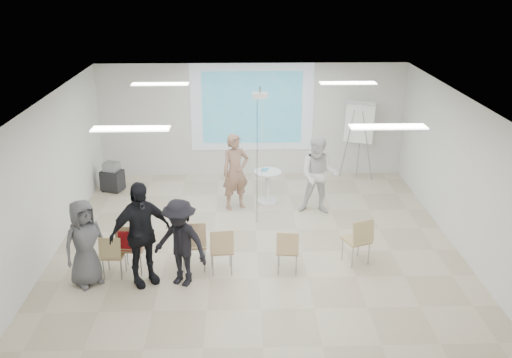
{
  "coord_description": "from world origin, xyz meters",
  "views": [
    {
      "loc": [
        -0.3,
        -10.05,
        5.35
      ],
      "look_at": [
        0.0,
        0.8,
        1.25
      ],
      "focal_mm": 40.0,
      "sensor_mm": 36.0,
      "label": 1
    }
  ],
  "objects_px": {
    "pedestal_table": "(268,185)",
    "av_cart": "(112,178)",
    "chair_center": "(222,247)",
    "laptop": "(194,241)",
    "chair_left_inner": "(194,241)",
    "chair_right_far": "(359,238)",
    "audience_left": "(140,227)",
    "player_right": "(319,171)",
    "player_left": "(235,167)",
    "chair_left_mid": "(131,244)",
    "flipchart_easel": "(359,123)",
    "chair_right_inner": "(288,248)",
    "chair_far_left": "(112,253)",
    "audience_mid": "(180,237)",
    "audience_outer": "(84,238)"
  },
  "relations": [
    {
      "from": "laptop",
      "to": "flipchart_easel",
      "type": "bearing_deg",
      "value": -132.74
    },
    {
      "from": "laptop",
      "to": "chair_left_mid",
      "type": "bearing_deg",
      "value": 6.78
    },
    {
      "from": "chair_left_inner",
      "to": "flipchart_easel",
      "type": "bearing_deg",
      "value": 47.92
    },
    {
      "from": "chair_left_mid",
      "to": "player_right",
      "type": "bearing_deg",
      "value": 42.54
    },
    {
      "from": "av_cart",
      "to": "chair_left_mid",
      "type": "bearing_deg",
      "value": -54.54
    },
    {
      "from": "player_right",
      "to": "audience_mid",
      "type": "relative_size",
      "value": 1.1
    },
    {
      "from": "av_cart",
      "to": "player_left",
      "type": "bearing_deg",
      "value": -1.33
    },
    {
      "from": "chair_far_left",
      "to": "chair_right_far",
      "type": "height_order",
      "value": "chair_right_far"
    },
    {
      "from": "audience_left",
      "to": "chair_right_far",
      "type": "bearing_deg",
      "value": -24.86
    },
    {
      "from": "chair_right_far",
      "to": "audience_left",
      "type": "relative_size",
      "value": 0.43
    },
    {
      "from": "pedestal_table",
      "to": "player_right",
      "type": "xyz_separation_m",
      "value": [
        1.12,
        -0.6,
        0.55
      ]
    },
    {
      "from": "player_left",
      "to": "av_cart",
      "type": "relative_size",
      "value": 2.69
    },
    {
      "from": "player_right",
      "to": "flipchart_easel",
      "type": "relative_size",
      "value": 0.98
    },
    {
      "from": "chair_far_left",
      "to": "av_cart",
      "type": "relative_size",
      "value": 1.12
    },
    {
      "from": "chair_left_inner",
      "to": "chair_center",
      "type": "height_order",
      "value": "chair_left_inner"
    },
    {
      "from": "pedestal_table",
      "to": "av_cart",
      "type": "bearing_deg",
      "value": 167.24
    },
    {
      "from": "audience_left",
      "to": "chair_far_left",
      "type": "bearing_deg",
      "value": 129.13
    },
    {
      "from": "player_right",
      "to": "chair_far_left",
      "type": "xyz_separation_m",
      "value": [
        -4.07,
        -2.81,
        -0.51
      ]
    },
    {
      "from": "pedestal_table",
      "to": "chair_right_inner",
      "type": "distance_m",
      "value": 3.34
    },
    {
      "from": "chair_center",
      "to": "chair_right_far",
      "type": "relative_size",
      "value": 0.95
    },
    {
      "from": "player_left",
      "to": "chair_center",
      "type": "bearing_deg",
      "value": -117.83
    },
    {
      "from": "laptop",
      "to": "audience_mid",
      "type": "height_order",
      "value": "audience_mid"
    },
    {
      "from": "chair_far_left",
      "to": "chair_left_mid",
      "type": "relative_size",
      "value": 0.85
    },
    {
      "from": "player_right",
      "to": "chair_right_far",
      "type": "distance_m",
      "value": 2.53
    },
    {
      "from": "chair_left_mid",
      "to": "av_cart",
      "type": "height_order",
      "value": "chair_left_mid"
    },
    {
      "from": "chair_center",
      "to": "laptop",
      "type": "bearing_deg",
      "value": 147.92
    },
    {
      "from": "chair_left_mid",
      "to": "chair_far_left",
      "type": "bearing_deg",
      "value": -146.17
    },
    {
      "from": "chair_left_mid",
      "to": "av_cart",
      "type": "relative_size",
      "value": 1.32
    },
    {
      "from": "chair_right_far",
      "to": "player_left",
      "type": "bearing_deg",
      "value": 108.11
    },
    {
      "from": "laptop",
      "to": "av_cart",
      "type": "bearing_deg",
      "value": -61.65
    },
    {
      "from": "chair_right_far",
      "to": "audience_left",
      "type": "distance_m",
      "value": 4.03
    },
    {
      "from": "chair_left_inner",
      "to": "chair_right_far",
      "type": "height_order",
      "value": "chair_left_inner"
    },
    {
      "from": "laptop",
      "to": "audience_left",
      "type": "xyz_separation_m",
      "value": [
        -0.87,
        -0.52,
        0.56
      ]
    },
    {
      "from": "chair_right_far",
      "to": "av_cart",
      "type": "xyz_separation_m",
      "value": [
        -5.42,
        3.92,
        -0.22
      ]
    },
    {
      "from": "chair_far_left",
      "to": "chair_left_inner",
      "type": "bearing_deg",
      "value": 13.26
    },
    {
      "from": "chair_left_inner",
      "to": "av_cart",
      "type": "height_order",
      "value": "chair_left_inner"
    },
    {
      "from": "chair_left_inner",
      "to": "audience_mid",
      "type": "bearing_deg",
      "value": -114.15
    },
    {
      "from": "player_left",
      "to": "chair_left_mid",
      "type": "height_order",
      "value": "player_left"
    },
    {
      "from": "chair_left_mid",
      "to": "chair_right_far",
      "type": "xyz_separation_m",
      "value": [
        4.2,
        0.2,
        -0.02
      ]
    },
    {
      "from": "chair_left_mid",
      "to": "chair_right_inner",
      "type": "bearing_deg",
      "value": 5.58
    },
    {
      "from": "player_right",
      "to": "chair_right_inner",
      "type": "distance_m",
      "value": 2.93
    },
    {
      "from": "audience_mid",
      "to": "audience_outer",
      "type": "bearing_deg",
      "value": -154.81
    },
    {
      "from": "chair_right_far",
      "to": "pedestal_table",
      "type": "bearing_deg",
      "value": 95.37
    },
    {
      "from": "player_right",
      "to": "chair_left_inner",
      "type": "height_order",
      "value": "player_right"
    },
    {
      "from": "player_left",
      "to": "chair_left_inner",
      "type": "height_order",
      "value": "player_left"
    },
    {
      "from": "player_right",
      "to": "chair_right_far",
      "type": "xyz_separation_m",
      "value": [
        0.45,
        -2.45,
        -0.44
      ]
    },
    {
      "from": "chair_left_inner",
      "to": "chair_right_far",
      "type": "relative_size",
      "value": 1.06
    },
    {
      "from": "chair_left_inner",
      "to": "chair_right_inner",
      "type": "xyz_separation_m",
      "value": [
        1.72,
        -0.16,
        -0.08
      ]
    },
    {
      "from": "chair_left_inner",
      "to": "chair_center",
      "type": "distance_m",
      "value": 0.54
    },
    {
      "from": "audience_left",
      "to": "chair_left_inner",
      "type": "bearing_deg",
      "value": -7.26
    }
  ]
}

